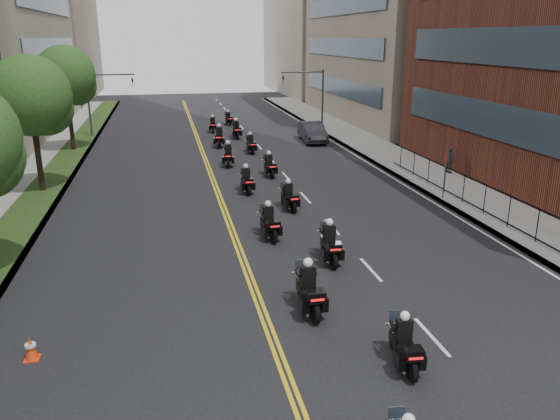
{
  "coord_description": "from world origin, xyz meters",
  "views": [
    {
      "loc": [
        -4.16,
        -8.05,
        8.5
      ],
      "look_at": [
        0.19,
        12.54,
        1.8
      ],
      "focal_mm": 35.0,
      "sensor_mm": 36.0,
      "label": 1
    }
  ],
  "objects_px": {
    "motorcycle_2": "(309,291)",
    "pedestrian_c": "(450,160)",
    "motorcycle_1": "(404,346)",
    "motorcycle_4": "(269,224)",
    "parked_sedan": "(312,132)",
    "motorcycle_6": "(246,181)",
    "motorcycle_8": "(228,156)",
    "motorcycle_3": "(330,245)",
    "motorcycle_9": "(251,145)",
    "traffic_cone": "(31,349)",
    "motorcycle_5": "(289,198)",
    "motorcycle_7": "(269,166)",
    "motorcycle_13": "(229,119)",
    "motorcycle_12": "(213,125)",
    "motorcycle_10": "(219,138)",
    "motorcycle_11": "(236,130)"
  },
  "relations": [
    {
      "from": "motorcycle_1",
      "to": "motorcycle_12",
      "type": "bearing_deg",
      "value": 98.05
    },
    {
      "from": "motorcycle_5",
      "to": "motorcycle_12",
      "type": "bearing_deg",
      "value": 87.82
    },
    {
      "from": "motorcycle_4",
      "to": "motorcycle_12",
      "type": "xyz_separation_m",
      "value": [
        0.14,
        28.67,
        -0.04
      ]
    },
    {
      "from": "motorcycle_9",
      "to": "traffic_cone",
      "type": "bearing_deg",
      "value": -114.09
    },
    {
      "from": "traffic_cone",
      "to": "motorcycle_2",
      "type": "bearing_deg",
      "value": 7.5
    },
    {
      "from": "motorcycle_1",
      "to": "motorcycle_5",
      "type": "relative_size",
      "value": 0.99
    },
    {
      "from": "motorcycle_12",
      "to": "motorcycle_7",
      "type": "bearing_deg",
      "value": -79.91
    },
    {
      "from": "motorcycle_4",
      "to": "traffic_cone",
      "type": "bearing_deg",
      "value": -141.17
    },
    {
      "from": "motorcycle_12",
      "to": "motorcycle_13",
      "type": "height_order",
      "value": "motorcycle_12"
    },
    {
      "from": "motorcycle_4",
      "to": "motorcycle_8",
      "type": "relative_size",
      "value": 0.96
    },
    {
      "from": "motorcycle_7",
      "to": "motorcycle_13",
      "type": "height_order",
      "value": "motorcycle_7"
    },
    {
      "from": "motorcycle_8",
      "to": "motorcycle_11",
      "type": "bearing_deg",
      "value": 87.14
    },
    {
      "from": "motorcycle_8",
      "to": "pedestrian_c",
      "type": "distance_m",
      "value": 14.65
    },
    {
      "from": "motorcycle_2",
      "to": "motorcycle_4",
      "type": "distance_m",
      "value": 6.95
    },
    {
      "from": "motorcycle_5",
      "to": "pedestrian_c",
      "type": "bearing_deg",
      "value": 17.13
    },
    {
      "from": "motorcycle_2",
      "to": "motorcycle_7",
      "type": "xyz_separation_m",
      "value": [
        2.15,
        17.94,
        -0.08
      ]
    },
    {
      "from": "motorcycle_4",
      "to": "parked_sedan",
      "type": "distance_m",
      "value": 23.44
    },
    {
      "from": "motorcycle_7",
      "to": "motorcycle_13",
      "type": "xyz_separation_m",
      "value": [
        -0.05,
        21.5,
        -0.03
      ]
    },
    {
      "from": "motorcycle_3",
      "to": "motorcycle_13",
      "type": "xyz_separation_m",
      "value": [
        0.23,
        35.61,
        -0.09
      ]
    },
    {
      "from": "motorcycle_5",
      "to": "motorcycle_1",
      "type": "bearing_deg",
      "value": -96.34
    },
    {
      "from": "motorcycle_5",
      "to": "pedestrian_c",
      "type": "xyz_separation_m",
      "value": [
        11.67,
        4.97,
        0.34
      ]
    },
    {
      "from": "motorcycle_8",
      "to": "motorcycle_12",
      "type": "xyz_separation_m",
      "value": [
        0.24,
        14.22,
        -0.06
      ]
    },
    {
      "from": "motorcycle_7",
      "to": "parked_sedan",
      "type": "bearing_deg",
      "value": 59.26
    },
    {
      "from": "motorcycle_5",
      "to": "motorcycle_6",
      "type": "distance_m",
      "value": 4.01
    },
    {
      "from": "motorcycle_3",
      "to": "pedestrian_c",
      "type": "height_order",
      "value": "pedestrian_c"
    },
    {
      "from": "motorcycle_11",
      "to": "motorcycle_3",
      "type": "bearing_deg",
      "value": -90.37
    },
    {
      "from": "motorcycle_3",
      "to": "motorcycle_11",
      "type": "relative_size",
      "value": 0.99
    },
    {
      "from": "motorcycle_2",
      "to": "motorcycle_4",
      "type": "xyz_separation_m",
      "value": [
        0.03,
        6.95,
        -0.05
      ]
    },
    {
      "from": "motorcycle_2",
      "to": "motorcycle_6",
      "type": "height_order",
      "value": "motorcycle_2"
    },
    {
      "from": "parked_sedan",
      "to": "motorcycle_1",
      "type": "bearing_deg",
      "value": -97.94
    },
    {
      "from": "motorcycle_5",
      "to": "parked_sedan",
      "type": "distance_m",
      "value": 19.18
    },
    {
      "from": "parked_sedan",
      "to": "motorcycle_6",
      "type": "bearing_deg",
      "value": -115.37
    },
    {
      "from": "motorcycle_5",
      "to": "motorcycle_7",
      "type": "relative_size",
      "value": 0.99
    },
    {
      "from": "motorcycle_1",
      "to": "motorcycle_13",
      "type": "distance_m",
      "value": 42.95
    },
    {
      "from": "motorcycle_1",
      "to": "pedestrian_c",
      "type": "relative_size",
      "value": 1.3
    },
    {
      "from": "motorcycle_13",
      "to": "parked_sedan",
      "type": "bearing_deg",
      "value": -68.47
    },
    {
      "from": "motorcycle_2",
      "to": "motorcycle_9",
      "type": "bearing_deg",
      "value": 84.64
    },
    {
      "from": "motorcycle_4",
      "to": "motorcycle_11",
      "type": "relative_size",
      "value": 0.95
    },
    {
      "from": "motorcycle_7",
      "to": "pedestrian_c",
      "type": "xyz_separation_m",
      "value": [
        11.33,
        -2.14,
        0.33
      ]
    },
    {
      "from": "motorcycle_10",
      "to": "parked_sedan",
      "type": "relative_size",
      "value": 0.5
    },
    {
      "from": "motorcycle_2",
      "to": "motorcycle_9",
      "type": "height_order",
      "value": "motorcycle_2"
    },
    {
      "from": "motorcycle_6",
      "to": "motorcycle_7",
      "type": "relative_size",
      "value": 1.02
    },
    {
      "from": "motorcycle_1",
      "to": "motorcycle_2",
      "type": "relative_size",
      "value": 0.87
    },
    {
      "from": "motorcycle_2",
      "to": "pedestrian_c",
      "type": "distance_m",
      "value": 20.78
    },
    {
      "from": "motorcycle_3",
      "to": "motorcycle_10",
      "type": "xyz_separation_m",
      "value": [
        -1.83,
        24.54,
        0.05
      ]
    },
    {
      "from": "motorcycle_7",
      "to": "motorcycle_8",
      "type": "relative_size",
      "value": 0.93
    },
    {
      "from": "motorcycle_9",
      "to": "motorcycle_13",
      "type": "bearing_deg",
      "value": 87.27
    },
    {
      "from": "motorcycle_2",
      "to": "motorcycle_11",
      "type": "xyz_separation_m",
      "value": [
        1.88,
        31.94,
        -0.02
      ]
    },
    {
      "from": "motorcycle_4",
      "to": "motorcycle_12",
      "type": "distance_m",
      "value": 28.67
    },
    {
      "from": "motorcycle_1",
      "to": "motorcycle_2",
      "type": "bearing_deg",
      "value": 121.87
    }
  ]
}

